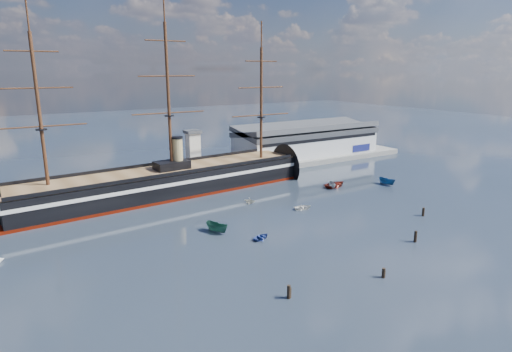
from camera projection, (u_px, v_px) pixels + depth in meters
ground at (233, 206)px, 119.30m from camera, size 600.00×600.00×0.00m
quay at (209, 175)px, 154.03m from camera, size 180.00×18.00×2.00m
warehouse at (307, 140)px, 180.10m from camera, size 63.00×21.00×11.60m
quay_tower at (193, 151)px, 145.59m from camera, size 5.00×5.00×15.00m
warship at (161, 183)px, 127.77m from camera, size 113.40×22.39×53.94m
motorboat_a at (217, 232)px, 99.79m from camera, size 7.97×5.13×2.99m
motorboat_b at (261, 239)px, 95.96m from camera, size 1.94×3.03×1.31m
motorboat_c at (332, 188)px, 136.81m from camera, size 6.16×4.74×2.34m
motorboat_d at (250, 203)px, 121.27m from camera, size 5.55×5.05×1.93m
motorboat_e at (303, 209)px, 116.42m from camera, size 1.72×3.31×1.47m
motorboat_f at (387, 185)px, 140.75m from camera, size 7.30×3.23×2.84m
motorboat_g at (335, 187)px, 138.44m from camera, size 2.77×5.32×2.37m
piling_near_left at (289, 298)px, 71.07m from camera, size 0.64×0.64×3.08m
piling_near_mid at (383, 278)px, 78.12m from camera, size 0.64×0.64×2.57m
piling_near_right at (415, 242)px, 94.18m from camera, size 0.64×0.64×3.31m
piling_far_right at (423, 216)px, 110.86m from camera, size 0.64×0.64×3.01m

